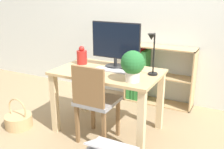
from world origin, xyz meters
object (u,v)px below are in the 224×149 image
vase (82,56)px  basket (19,120)px  keyboard (111,70)px  potted_plant (133,64)px  chair (95,100)px  monitor (116,43)px  desk_lamp (152,50)px  bookshelf (147,75)px

vase → basket: vase is taller
keyboard → basket: 1.29m
potted_plant → chair: (-0.38, -0.09, -0.41)m
monitor → desk_lamp: (0.48, -0.13, -0.01)m
keyboard → desk_lamp: 0.52m
keyboard → bookshelf: size_ratio=0.39×
monitor → basket: bearing=-148.5°
desk_lamp → chair: size_ratio=0.51×
bookshelf → basket: bookshelf is taller
keyboard → basket: (-1.02, -0.45, -0.65)m
potted_plant → bookshelf: potted_plant is taller
keyboard → desk_lamp: bearing=2.7°
keyboard → desk_lamp: desk_lamp is taller
desk_lamp → basket: (-1.47, -0.48, -0.91)m
desk_lamp → keyboard: bearing=-177.3°
vase → desk_lamp: desk_lamp is taller
desk_lamp → potted_plant: (-0.11, -0.23, -0.10)m
basket → potted_plant: bearing=10.0°
potted_plant → bookshelf: 1.33m
potted_plant → basket: bearing=-170.0°
desk_lamp → bookshelf: bearing=111.7°
vase → basket: 1.08m
potted_plant → vase: bearing=158.8°
bookshelf → basket: bearing=-127.1°
chair → basket: chair is taller
potted_plant → chair: bearing=-165.9°
chair → vase: bearing=130.3°
potted_plant → bookshelf: (-0.27, 1.20, -0.49)m
monitor → keyboard: 0.32m
keyboard → vase: (-0.44, 0.09, 0.08)m
chair → keyboard: bearing=78.0°
basket → chair: bearing=8.5°
keyboard → chair: size_ratio=0.44×
monitor → basket: monitor is taller
bookshelf → potted_plant: bearing=-77.2°
chair → bookshelf: chair is taller
bookshelf → monitor: bearing=-96.4°
keyboard → potted_plant: potted_plant is taller
desk_lamp → chair: (-0.49, -0.33, -0.51)m
chair → desk_lamp: bearing=28.8°
desk_lamp → bookshelf: (-0.38, 0.97, -0.59)m
keyboard → vase: vase is taller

